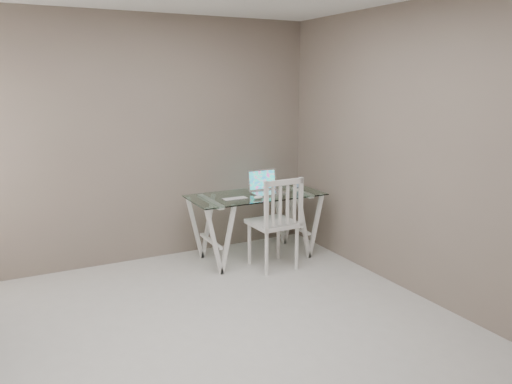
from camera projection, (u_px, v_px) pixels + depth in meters
room at (217, 122)px, 3.42m from camera, size 4.50×4.52×2.71m
desk at (256, 226)px, 5.67m from camera, size 1.50×0.70×0.75m
chair at (277, 219)px, 5.28m from camera, size 0.48×0.48×1.01m
laptop at (265, 187)px, 5.68m from camera, size 0.36×0.29×0.25m
keyboard at (235, 199)px, 5.38m from camera, size 0.28×0.12×0.01m
mouse at (258, 197)px, 5.39m from camera, size 0.11×0.07×0.04m
phone_dock at (298, 186)px, 5.85m from camera, size 0.07×0.07×0.14m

